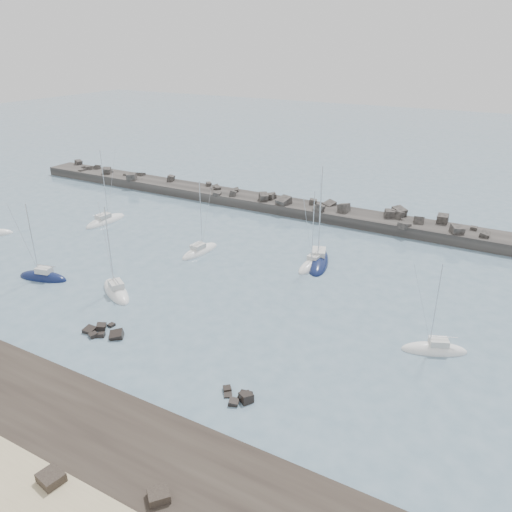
{
  "coord_description": "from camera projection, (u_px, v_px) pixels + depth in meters",
  "views": [
    {
      "loc": [
        32.98,
        -41.74,
        29.55
      ],
      "look_at": [
        2.99,
        12.0,
        2.53
      ],
      "focal_mm": 35.0,
      "sensor_mm": 36.0,
      "label": 1
    }
  ],
  "objects": [
    {
      "name": "ground",
      "position": [
        186.0,
        305.0,
        59.97
      ],
      "size": [
        400.0,
        400.0,
        0.0
      ],
      "primitive_type": "plane",
      "color": "slate",
      "rests_on": "ground"
    },
    {
      "name": "rock_shelf",
      "position": [
        27.0,
        414.0,
        42.59
      ],
      "size": [
        140.0,
        12.0,
        1.93
      ],
      "color": "black",
      "rests_on": "ground"
    },
    {
      "name": "rock_cluster_near",
      "position": [
        107.0,
        334.0,
        54.13
      ],
      "size": [
        5.07,
        3.52,
        1.75
      ],
      "color": "black",
      "rests_on": "ground"
    },
    {
      "name": "rock_cluster_far",
      "position": [
        240.0,
        398.0,
        44.49
      ],
      "size": [
        3.51,
        2.52,
        1.47
      ],
      "color": "black",
      "rests_on": "ground"
    },
    {
      "name": "breakwater",
      "position": [
        277.0,
        208.0,
        93.36
      ],
      "size": [
        115.0,
        7.51,
        5.15
      ],
      "color": "#2E2B29",
      "rests_on": "ground"
    },
    {
      "name": "sailboat_1",
      "position": [
        106.0,
        221.0,
        86.93
      ],
      "size": [
        3.07,
        8.64,
        13.45
      ],
      "color": "white",
      "rests_on": "ground"
    },
    {
      "name": "sailboat_2",
      "position": [
        43.0,
        277.0,
        66.58
      ],
      "size": [
        7.32,
        3.83,
        11.37
      ],
      "color": "#101A44",
      "rests_on": "ground"
    },
    {
      "name": "sailboat_3",
      "position": [
        200.0,
        252.0,
        74.72
      ],
      "size": [
        3.12,
        7.58,
        11.68
      ],
      "color": "white",
      "rests_on": "ground"
    },
    {
      "name": "sailboat_4",
      "position": [
        116.0,
        292.0,
        62.83
      ],
      "size": [
        7.74,
        5.84,
        12.26
      ],
      "color": "white",
      "rests_on": "ground"
    },
    {
      "name": "sailboat_5",
      "position": [
        313.0,
        264.0,
        70.49
      ],
      "size": [
        3.01,
        7.66,
        11.9
      ],
      "color": "white",
      "rests_on": "ground"
    },
    {
      "name": "sailboat_6",
      "position": [
        318.0,
        261.0,
        71.4
      ],
      "size": [
        6.0,
        10.13,
        15.27
      ],
      "color": "#101A44",
      "rests_on": "ground"
    },
    {
      "name": "sailboat_7",
      "position": [
        434.0,
        350.0,
        51.18
      ],
      "size": [
        6.92,
        4.55,
        10.69
      ],
      "color": "white",
      "rests_on": "ground"
    }
  ]
}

